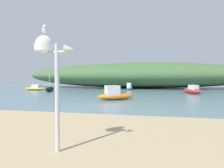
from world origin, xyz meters
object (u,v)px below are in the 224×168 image
object	(u,v)px
seagull_on_radar	(44,30)
motorboat_mid_channel	(130,87)
mast_structure	(49,56)
motorboat_inner_mooring	(115,95)
sailboat_off_point	(50,89)
motorboat_east_reach	(192,90)
motorboat_far_left	(35,88)

from	to	relation	value
seagull_on_radar	motorboat_mid_channel	distance (m)	31.01
mast_structure	motorboat_inner_mooring	size ratio (longest dim) A/B	0.81
sailboat_off_point	motorboat_east_reach	bearing A→B (deg)	1.95
sailboat_off_point	motorboat_far_left	distance (m)	5.70
motorboat_far_left	motorboat_inner_mooring	distance (m)	20.76
motorboat_far_left	motorboat_mid_channel	world-z (taller)	motorboat_mid_channel
seagull_on_radar	motorboat_mid_channel	xyz separation A→B (m)	(-1.75, 30.82, -2.95)
motorboat_inner_mooring	motorboat_mid_channel	xyz separation A→B (m)	(-0.69, 16.43, -0.02)
motorboat_inner_mooring	sailboat_off_point	bearing A→B (deg)	144.07
sailboat_off_point	motorboat_far_left	size ratio (longest dim) A/B	0.75
motorboat_inner_mooring	motorboat_mid_channel	distance (m)	16.45
motorboat_mid_channel	seagull_on_radar	bearing A→B (deg)	-86.74
seagull_on_radar	motorboat_mid_channel	world-z (taller)	seagull_on_radar
motorboat_east_reach	motorboat_mid_channel	distance (m)	11.70
motorboat_east_reach	motorboat_inner_mooring	xyz separation A→B (m)	(-8.78, -9.55, 0.03)
mast_structure	motorboat_east_reach	world-z (taller)	mast_structure
mast_structure	motorboat_far_left	size ratio (longest dim) A/B	0.78
seagull_on_radar	motorboat_inner_mooring	size ratio (longest dim) A/B	0.09
sailboat_off_point	motorboat_inner_mooring	world-z (taller)	sailboat_off_point
mast_structure	motorboat_mid_channel	xyz separation A→B (m)	(-1.86, 30.80, -2.27)
seagull_on_radar	motorboat_far_left	distance (m)	32.13
motorboat_inner_mooring	seagull_on_radar	bearing A→B (deg)	-85.77
sailboat_off_point	motorboat_mid_channel	size ratio (longest dim) A/B	1.09
mast_structure	motorboat_far_left	xyz separation A→B (m)	(-18.05, 26.46, -2.39)
mast_structure	sailboat_off_point	world-z (taller)	mast_structure
sailboat_off_point	motorboat_east_reach	size ratio (longest dim) A/B	0.84
seagull_on_radar	motorboat_far_left	bearing A→B (deg)	124.12
motorboat_east_reach	motorboat_mid_channel	xyz separation A→B (m)	(-9.47, 6.88, 0.01)
motorboat_far_left	motorboat_mid_channel	size ratio (longest dim) A/B	1.45
seagull_on_radar	motorboat_far_left	size ratio (longest dim) A/B	0.08
motorboat_mid_channel	mast_structure	bearing A→B (deg)	-86.54
motorboat_east_reach	motorboat_inner_mooring	bearing A→B (deg)	-132.57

